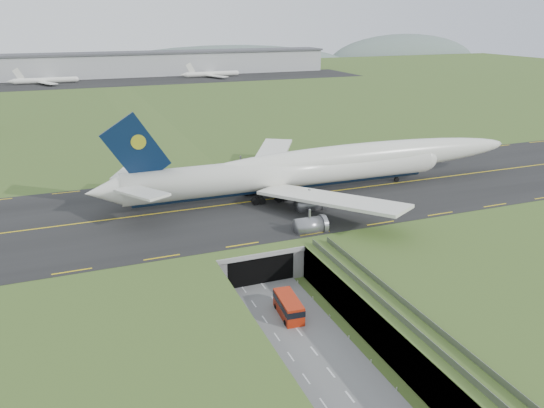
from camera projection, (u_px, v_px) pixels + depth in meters
name	position (u px, v px, depth m)	size (l,w,h in m)	color
ground	(279.00, 307.00, 84.43)	(900.00, 900.00, 0.00)	#3C5823
airfield_deck	(279.00, 290.00, 83.43)	(800.00, 800.00, 6.00)	gray
trench_road	(298.00, 331.00, 77.82)	(12.00, 75.00, 0.20)	slate
taxiway	(220.00, 206.00, 111.35)	(800.00, 44.00, 0.18)	black
tunnel_portal	(245.00, 248.00, 97.98)	(17.00, 22.30, 6.00)	gray
guideway	(411.00, 326.00, 69.66)	(3.00, 53.00, 7.05)	#A8A8A3
jumbo_jet	(318.00, 168.00, 118.45)	(101.76, 64.22, 21.24)	white
shuttle_tram	(289.00, 307.00, 81.26)	(3.42, 7.68, 3.05)	#AD230B
cargo_terminal	(105.00, 65.00, 342.43)	(320.00, 67.00, 15.60)	#B2B2B2
distant_hills	(168.00, 71.00, 485.19)	(700.00, 91.00, 60.00)	slate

